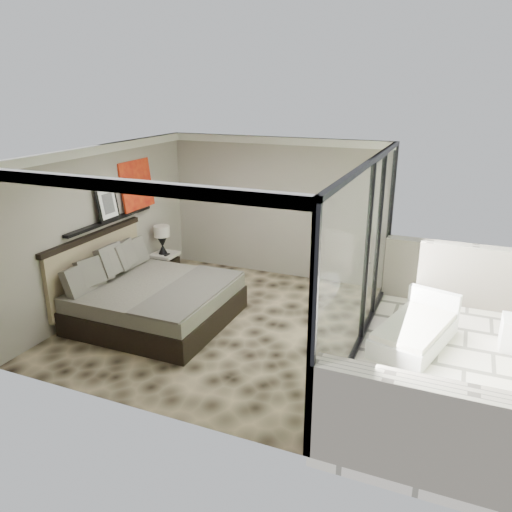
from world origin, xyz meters
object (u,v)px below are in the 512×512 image
at_px(nightstand, 166,266).
at_px(lounger, 416,331).
at_px(bed, 151,298).
at_px(table_lamp, 162,236).

bearing_deg(nightstand, lounger, -1.93).
bearing_deg(bed, lounger, 11.74).
relative_size(bed, nightstand, 5.07).
distance_m(bed, nightstand, 1.95).
bearing_deg(table_lamp, lounger, -9.62).
xyz_separation_m(nightstand, table_lamp, (-0.02, -0.04, 0.66)).
bearing_deg(nightstand, table_lamp, -108.90).
relative_size(bed, lounger, 1.32).
relative_size(bed, table_lamp, 4.09).
distance_m(nightstand, table_lamp, 0.66).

